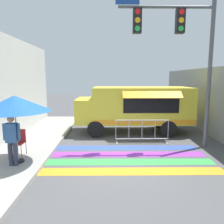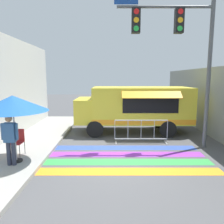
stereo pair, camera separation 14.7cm
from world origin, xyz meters
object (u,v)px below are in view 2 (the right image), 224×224
Objects in this scene: traffic_signal_pole at (180,42)px; patio_umbrella at (14,104)px; vendor_person at (11,137)px; food_truck at (133,106)px; folding_chair at (18,140)px; barricade_front at (142,131)px.

patio_umbrella is (-5.70, -1.89, -2.16)m from traffic_signal_pole.
traffic_signal_pole reaches higher than patio_umbrella.
patio_umbrella is 1.05m from vendor_person.
patio_umbrella is at bearing 85.58° from vendor_person.
food_truck is 5.89m from folding_chair.
patio_umbrella is at bearing -150.57° from barricade_front.
patio_umbrella is 0.95× the size of barricade_front.
vendor_person is 0.69× the size of barricade_front.
vendor_person reaches higher than barricade_front.
patio_umbrella is at bearing -161.66° from traffic_signal_pole.
vendor_person is (0.21, -0.90, 0.34)m from folding_chair.
folding_chair is 4.98m from barricade_front.
food_truck is 0.99× the size of traffic_signal_pole.
patio_umbrella is at bearing -133.09° from food_truck.
traffic_signal_pole is 6.90m from vendor_person.
food_truck is 2.65× the size of patio_umbrella.
traffic_signal_pole is 2.53× the size of barricade_front.
vendor_person is at bearing -131.56° from food_truck.
folding_chair is (-0.24, 0.62, -1.35)m from patio_umbrella.
food_truck is 6.14m from patio_umbrella.
traffic_signal_pole is 2.67× the size of patio_umbrella.
patio_umbrella is 1.50m from folding_chair.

